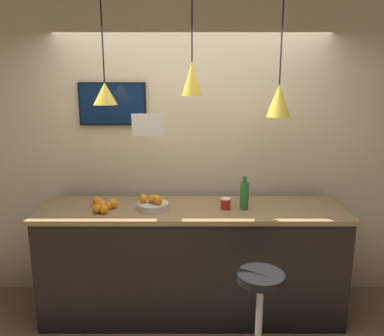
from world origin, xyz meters
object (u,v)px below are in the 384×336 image
Objects in this scene: fruit_bowl at (153,204)px; spread_jar at (226,204)px; juice_bottle at (244,195)px; bar_stool at (259,311)px; mounted_tv at (112,104)px.

fruit_bowl reaches higher than spread_jar.
juice_bottle reaches higher than fruit_bowl.
fruit_bowl is 0.62m from spread_jar.
spread_jar is (-0.20, 0.64, 0.60)m from bar_stool.
juice_bottle is at bearing 0.00° from spread_jar.
mounted_tv is (-0.40, 0.44, 0.82)m from fruit_bowl.
mounted_tv reaches higher than bar_stool.
mounted_tv reaches higher than fruit_bowl.
spread_jar is (-0.16, 0.00, -0.07)m from juice_bottle.
fruit_bowl is 0.91× the size of juice_bottle.
juice_bottle is 0.47× the size of mounted_tv.
mounted_tv is at bearing 138.41° from bar_stool.
mounted_tv is (-1.02, 0.44, 0.82)m from spread_jar.
fruit_bowl is 0.43× the size of mounted_tv.
juice_bottle is 1.46m from mounted_tv.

